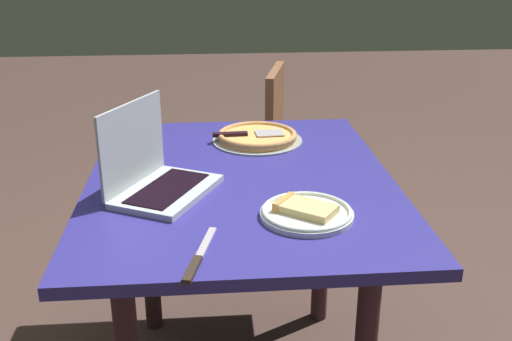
# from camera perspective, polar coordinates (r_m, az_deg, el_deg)

# --- Properties ---
(dining_table) EXTENTS (1.13, 0.90, 0.74)m
(dining_table) POSITION_cam_1_polar(r_m,az_deg,el_deg) (1.82, -1.47, -3.83)
(dining_table) COLOR navy
(dining_table) RESTS_ON ground_plane
(laptop) EXTENTS (0.36, 0.32, 0.25)m
(laptop) POSITION_cam_1_polar(r_m,az_deg,el_deg) (1.67, -9.70, -0.26)
(laptop) COLOR silver
(laptop) RESTS_ON dining_table
(pizza_plate) EXTENTS (0.24, 0.24, 0.04)m
(pizza_plate) POSITION_cam_1_polar(r_m,az_deg,el_deg) (1.53, 4.83, -3.98)
(pizza_plate) COLOR silver
(pizza_plate) RESTS_ON dining_table
(pizza_tray) EXTENTS (0.31, 0.31, 0.04)m
(pizza_tray) POSITION_cam_1_polar(r_m,az_deg,el_deg) (2.08, 0.11, 3.27)
(pizza_tray) COLOR #9AA1A3
(pizza_tray) RESTS_ON dining_table
(table_knife) EXTENTS (0.25, 0.08, 0.01)m
(table_knife) POSITION_cam_1_polar(r_m,az_deg,el_deg) (1.34, -5.60, -8.40)
(table_knife) COLOR #BAB3BB
(table_knife) RESTS_ON dining_table
(chair_near) EXTENTS (0.48, 0.48, 0.86)m
(chair_near) POSITION_cam_1_polar(r_m,az_deg,el_deg) (2.79, -0.46, 2.47)
(chair_near) COLOR brown
(chair_near) RESTS_ON ground_plane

